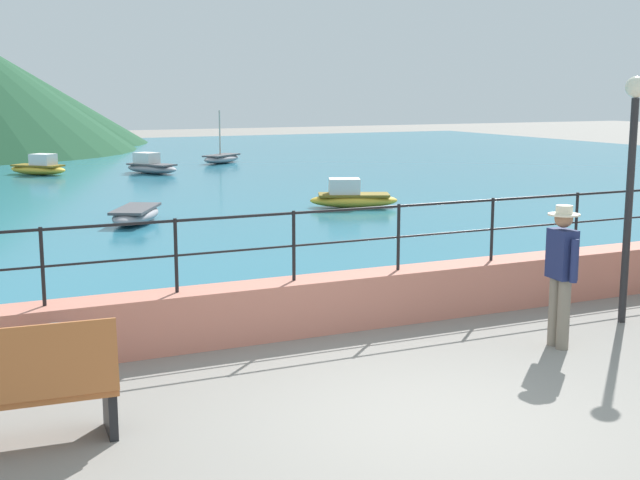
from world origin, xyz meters
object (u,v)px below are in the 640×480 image
bench_main (17,388)px  boat_1 (136,214)px  bollard (57,354)px  boat_5 (151,166)px  boat_0 (39,167)px  lamp_post (632,160)px  person_walking (561,269)px  boat_3 (352,197)px  boat_2 (222,158)px

bench_main → boat_1: (3.79, 12.03, -0.30)m
bollard → boat_5: boat_5 is taller
boat_5 → boat_0: bearing=161.9°
lamp_post → boat_0: 24.44m
bench_main → bollard: (0.56, 1.65, -0.24)m
lamp_post → boat_1: 11.98m
person_walking → boat_5: person_walking is taller
boat_1 → boat_3: 5.75m
person_walking → lamp_post: bearing=18.8°
boat_2 → boat_3: bearing=-95.0°
boat_3 → boat_2: bearing=85.0°
boat_1 → boat_3: size_ratio=0.99×
bench_main → boat_2: bearing=68.0°
bench_main → lamp_post: size_ratio=0.53×
bollard → boat_2: size_ratio=0.27×
bench_main → boat_5: 24.62m
boat_2 → boat_5: size_ratio=0.97×
bench_main → boat_2: boat_2 is taller
person_walking → boat_3: bearing=74.7°
boat_1 → boat_3: (5.75, 0.23, 0.07)m
bollard → boat_0: size_ratio=0.28×
boat_2 → boat_5: bearing=-140.0°
bench_main → bollard: size_ratio=2.73×
boat_1 → boat_2: (7.02, 14.76, 0.01)m
person_walking → boat_1: person_walking is taller
person_walking → boat_0: size_ratio=0.77×
bench_main → boat_2: (10.81, 26.79, -0.30)m
lamp_post → boat_0: lamp_post is taller
boat_1 → lamp_post: bearing=-70.0°
boat_0 → person_walking: bearing=-82.8°
lamp_post → person_walking: bearing=-161.2°
bollard → boat_1: bollard is taller
bench_main → lamp_post: (7.84, 0.92, 1.63)m
lamp_post → bollard: lamp_post is taller
person_walking → boat_2: (4.52, 26.40, -0.71)m
boat_0 → boat_2: boat_2 is taller
boat_0 → boat_1: bearing=-87.4°
boat_0 → bench_main: bearing=-97.4°
boat_0 → boat_2: (7.60, 1.95, -0.06)m
person_walking → boat_1: 11.93m
bollard → boat_1: size_ratio=0.26×
lamp_post → boat_1: (-4.05, 11.11, -1.94)m
lamp_post → bench_main: bearing=-173.3°
bench_main → boat_1: size_ratio=0.71×
person_walking → boat_5: 23.23m
person_walking → bollard: bearing=167.6°
boat_0 → boat_1: boat_0 is taller
bench_main → person_walking: bearing=3.6°
bench_main → boat_0: 25.05m
bollard → boat_1: bearing=72.7°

